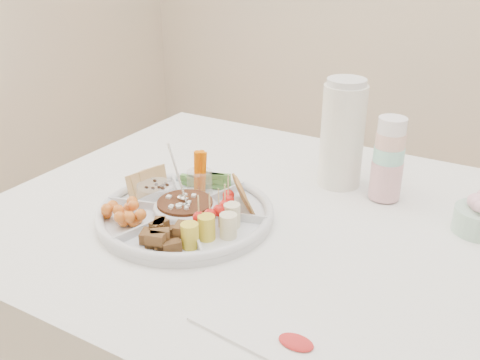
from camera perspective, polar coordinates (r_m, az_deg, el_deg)
The scene contains 11 objects.
party_tray at distance 1.17m, azimuth -5.85°, elevation -3.28°, with size 0.38×0.38×0.04m, color white.
bean_dip at distance 1.17m, azimuth -5.87°, elevation -2.96°, with size 0.12×0.12×0.04m, color #31190D.
tortillas at distance 1.19m, azimuth 0.29°, elevation -1.61°, with size 0.11×0.11×0.07m, color #BC822C, non-canonical shape.
carrot_cucumber at distance 1.27m, azimuth -3.91°, elevation 1.06°, with size 0.12×0.12×0.11m, color #F06B00, non-canonical shape.
pita_raisins at distance 1.26m, azimuth -9.69°, elevation -0.42°, with size 0.12×0.12×0.06m, color #E2B55E, non-canonical shape.
cherries at distance 1.16m, azimuth -12.24°, elevation -3.44°, with size 0.11×0.11×0.04m, color orange, non-canonical shape.
granola_chunks at distance 1.06m, azimuth -8.30°, elevation -5.83°, with size 0.10×0.10×0.04m, color brown, non-canonical shape.
banana_tomato at distance 1.07m, azimuth -1.45°, elevation -3.89°, with size 0.11×0.11×0.09m, color #EAC159, non-canonical shape.
cup_stack at distance 1.27m, azimuth 15.53°, elevation 2.13°, with size 0.07×0.07×0.20m, color #BEBEBE.
thermos at distance 1.32m, azimuth 10.89°, elevation 5.01°, with size 0.10×0.10×0.27m, color white.
placemat at distance 0.86m, azimuth 4.10°, elevation -16.51°, with size 0.29×0.10×0.01m, color silver.
Camera 1 is at (0.33, -0.95, 1.33)m, focal length 40.00 mm.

